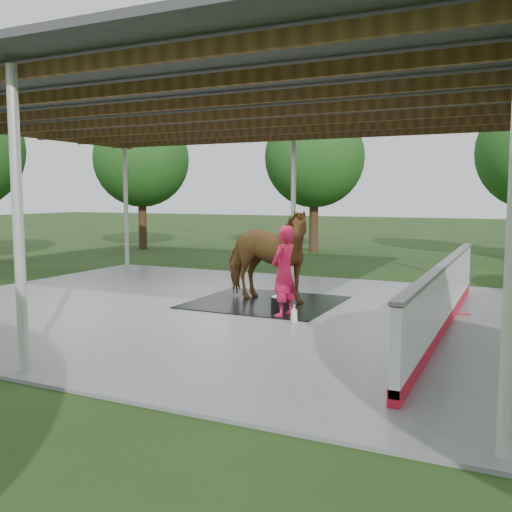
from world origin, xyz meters
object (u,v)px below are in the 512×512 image
at_px(handler, 284,271).
at_px(wash_bucket, 280,305).
at_px(dasher_board, 444,297).
at_px(horse, 265,256).

distance_m(handler, wash_bucket, 0.74).
bearing_deg(wash_bucket, dasher_board, -0.43).
relative_size(horse, wash_bucket, 6.51).
height_order(horse, wash_bucket, horse).
bearing_deg(horse, handler, -128.97).
bearing_deg(dasher_board, horse, 166.69).
distance_m(horse, handler, 1.40).
xyz_separation_m(dasher_board, wash_bucket, (-3.01, 0.02, -0.37)).
bearing_deg(horse, dasher_board, -91.24).
bearing_deg(wash_bucket, handler, -52.87).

